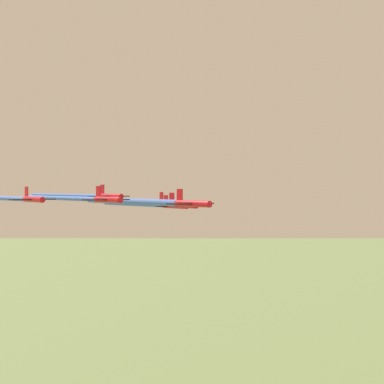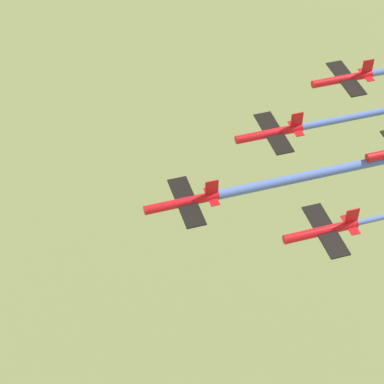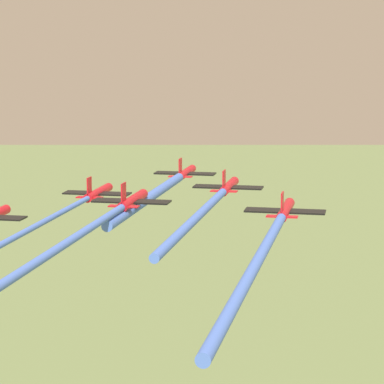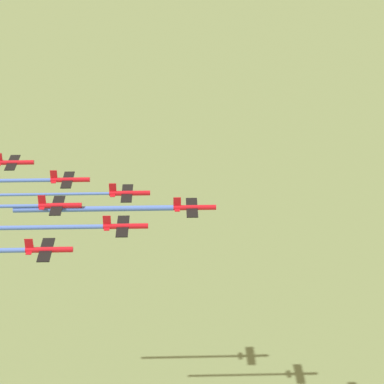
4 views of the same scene
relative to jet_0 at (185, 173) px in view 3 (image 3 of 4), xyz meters
name	(u,v)px [view 3 (image 3 of 4)]	position (x,y,z in m)	size (l,w,h in m)	color
jet_0	(185,173)	(0.00, 0.00, 0.00)	(10.51, 10.80, 3.65)	red
jet_1	(98,193)	(-15.30, -12.50, -0.93)	(10.51, 10.80, 3.65)	red
jet_2	(228,186)	(3.49, -19.45, 0.65)	(10.51, 10.80, 3.65)	red
jet_4	(132,200)	(-11.81, -31.95, 1.11)	(10.51, 10.80, 3.65)	red
jet_5	(285,210)	(6.98, -38.90, 0.55)	(10.51, 10.80, 3.65)	red
smoke_trail_0	(149,198)	(-8.77, -23.72, -0.05)	(15.37, 38.54, 1.39)	#4C72D8
smoke_trail_1	(43,222)	(-23.34, -34.26, -0.98)	(13.32, 34.40, 0.74)	#4C72D8
smoke_trail_2	(195,219)	(-5.33, -43.30, 0.60)	(15.19, 38.72, 1.08)	#4C72D8
smoke_trail_4	(58,249)	(-21.68, -58.66, 1.06)	(17.11, 44.35, 0.88)	#4C72D8
smoke_trail_5	(253,269)	(-3.60, -67.53, 0.50)	(18.76, 48.29, 1.12)	#4C72D8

